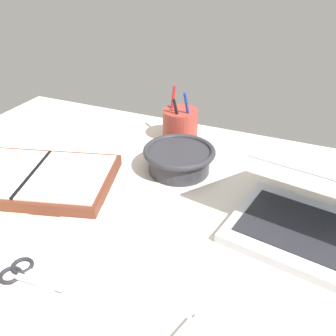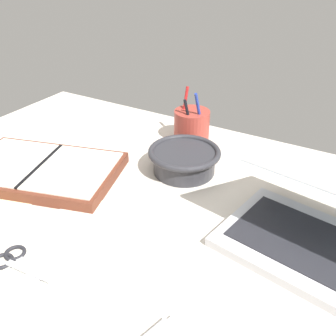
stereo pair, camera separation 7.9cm
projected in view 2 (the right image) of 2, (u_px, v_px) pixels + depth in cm
name	position (u px, v px, depth cm)	size (l,w,h in cm)	color
desk_top	(147.00, 233.00, 73.20)	(140.00, 100.00, 2.00)	beige
laptop	(324.00, 230.00, 65.63)	(36.79, 31.18, 16.61)	silver
bowl	(184.00, 159.00, 89.41)	(17.38, 17.38, 5.99)	#2D2D33
pen_cup	(192.00, 126.00, 102.99)	(9.72, 9.72, 15.05)	#9E382D
planner	(42.00, 170.00, 88.83)	(40.70, 31.61, 3.04)	brown
scissors	(13.00, 260.00, 65.08)	(12.62, 6.36, 0.80)	#B7B7BC
paper_sheet_front	(79.00, 247.00, 68.41)	(18.74, 28.29, 0.16)	silver
usb_drive	(156.00, 335.00, 52.48)	(3.50, 7.37, 1.00)	#99999E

